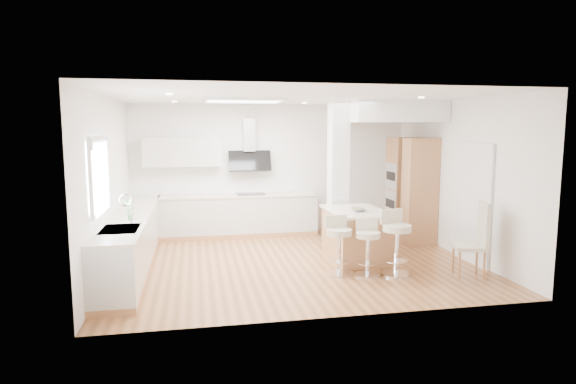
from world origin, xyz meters
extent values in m
plane|color=#A3693C|center=(0.00, 0.00, 0.00)|extent=(6.00, 6.00, 0.00)
cube|color=white|center=(0.00, 0.00, 0.00)|extent=(6.00, 5.00, 0.02)
cube|color=white|center=(0.00, 2.50, 1.40)|extent=(6.00, 0.04, 2.80)
cube|color=white|center=(-3.00, 0.00, 1.40)|extent=(0.04, 5.00, 2.80)
cube|color=white|center=(3.00, 0.00, 1.40)|extent=(0.04, 5.00, 2.80)
cube|color=white|center=(-0.80, 0.60, 2.77)|extent=(1.40, 0.95, 0.05)
cube|color=white|center=(-0.80, 0.60, 2.76)|extent=(1.25, 0.80, 0.03)
cylinder|color=white|center=(-2.00, 1.50, 2.78)|extent=(0.10, 0.10, 0.02)
cylinder|color=white|center=(-2.00, -0.50, 2.78)|extent=(0.10, 0.10, 0.02)
cylinder|color=white|center=(0.50, 1.50, 2.78)|extent=(0.10, 0.10, 0.02)
cylinder|color=white|center=(2.00, 1.00, 2.78)|extent=(0.10, 0.10, 0.02)
cylinder|color=white|center=(2.00, -0.50, 2.78)|extent=(0.10, 0.10, 0.02)
cube|color=white|center=(-2.96, -0.90, 1.65)|extent=(0.03, 1.15, 0.95)
cube|color=white|center=(-2.95, -0.90, 2.15)|extent=(0.04, 1.28, 0.06)
cube|color=white|center=(-2.95, -0.90, 1.15)|extent=(0.04, 1.28, 0.06)
cube|color=white|center=(-2.95, -1.51, 1.65)|extent=(0.04, 0.06, 0.95)
cube|color=white|center=(-2.95, -0.29, 1.65)|extent=(0.04, 0.06, 0.95)
cube|color=#B5B8BE|center=(-2.94, -0.90, 2.08)|extent=(0.03, 1.18, 0.14)
cube|color=#413C33|center=(2.99, -0.60, 1.00)|extent=(0.02, 0.90, 2.00)
cube|color=white|center=(2.97, -0.60, 1.00)|extent=(0.05, 1.00, 2.10)
cube|color=tan|center=(-2.70, 0.25, 0.05)|extent=(0.60, 4.50, 0.10)
cube|color=beige|center=(-2.70, 0.25, 0.48)|extent=(0.60, 4.50, 0.76)
cube|color=beige|center=(-2.70, 0.25, 0.88)|extent=(0.63, 4.50, 0.04)
cube|color=#BBBBC0|center=(-2.70, -1.00, 0.89)|extent=(0.50, 0.75, 0.02)
cube|color=#BBBBC0|center=(-2.70, -1.18, 0.84)|extent=(0.40, 0.34, 0.10)
cube|color=#BBBBC0|center=(-2.70, -0.82, 0.84)|extent=(0.40, 0.34, 0.10)
cylinder|color=silver|center=(-2.58, -0.70, 1.08)|extent=(0.02, 0.02, 0.36)
torus|color=silver|center=(-2.65, -0.70, 1.26)|extent=(0.18, 0.02, 0.18)
imported|color=#49904A|center=(-2.65, -0.35, 1.06)|extent=(0.17, 0.12, 0.33)
cube|color=tan|center=(-0.75, 2.20, 0.05)|extent=(3.30, 0.60, 0.10)
cube|color=beige|center=(-0.75, 2.20, 0.48)|extent=(3.30, 0.60, 0.76)
cube|color=beige|center=(-0.75, 2.20, 0.88)|extent=(3.33, 0.63, 0.04)
cube|color=black|center=(-0.50, 2.20, 0.91)|extent=(0.60, 0.40, 0.01)
cube|color=beige|center=(-1.90, 2.33, 1.80)|extent=(1.60, 0.34, 0.60)
cube|color=#BBBBC0|center=(-0.50, 2.40, 2.15)|extent=(0.25, 0.18, 0.70)
cube|color=black|center=(-0.50, 2.32, 1.60)|extent=(0.90, 0.26, 0.44)
cube|color=white|center=(1.05, 0.95, 1.40)|extent=(0.35, 0.35, 2.80)
cube|color=white|center=(2.10, 1.40, 2.60)|extent=(1.78, 2.20, 0.40)
cube|color=tan|center=(2.68, 1.50, 1.05)|extent=(0.62, 0.62, 2.10)
cube|color=tan|center=(2.68, 0.80, 1.05)|extent=(0.62, 0.40, 2.10)
cube|color=#BBBBC0|center=(2.37, 1.50, 1.30)|extent=(0.02, 0.55, 0.55)
cube|color=#BBBBC0|center=(2.37, 1.50, 0.72)|extent=(0.02, 0.55, 0.55)
cube|color=black|center=(2.36, 1.50, 1.30)|extent=(0.01, 0.45, 0.18)
cube|color=black|center=(2.36, 1.50, 0.72)|extent=(0.01, 0.45, 0.18)
cube|color=tan|center=(1.10, 0.01, 0.42)|extent=(0.88, 1.36, 0.83)
cube|color=beige|center=(1.10, 0.01, 0.85)|extent=(0.96, 1.44, 0.04)
imported|color=gray|center=(1.09, -0.14, 0.90)|extent=(0.25, 0.25, 0.06)
sphere|color=orange|center=(1.13, -0.14, 0.91)|extent=(0.07, 0.07, 0.07)
sphere|color=orange|center=(1.06, -0.12, 0.91)|extent=(0.07, 0.07, 0.07)
sphere|color=#70A537|center=(1.09, -0.17, 0.91)|extent=(0.07, 0.07, 0.07)
cylinder|color=silver|center=(0.54, -0.83, 0.01)|extent=(0.45, 0.45, 0.03)
cylinder|color=silver|center=(0.54, -0.83, 0.33)|extent=(0.07, 0.07, 0.61)
cylinder|color=silver|center=(0.54, -0.83, 0.21)|extent=(0.35, 0.35, 0.01)
cylinder|color=beige|center=(0.54, -0.83, 0.68)|extent=(0.43, 0.43, 0.09)
cube|color=beige|center=(0.52, -0.68, 0.82)|extent=(0.36, 0.08, 0.21)
cylinder|color=silver|center=(0.96, -0.97, 0.01)|extent=(0.47, 0.47, 0.03)
cylinder|color=silver|center=(0.96, -0.97, 0.32)|extent=(0.07, 0.07, 0.59)
cylinder|color=silver|center=(0.96, -0.97, 0.20)|extent=(0.36, 0.36, 0.01)
cylinder|color=beige|center=(0.96, -0.97, 0.65)|extent=(0.45, 0.45, 0.09)
cube|color=beige|center=(0.99, -0.83, 0.79)|extent=(0.35, 0.11, 0.20)
cylinder|color=silver|center=(1.41, -1.04, 0.02)|extent=(0.54, 0.54, 0.03)
cylinder|color=silver|center=(1.41, -1.04, 0.37)|extent=(0.09, 0.09, 0.68)
cylinder|color=silver|center=(1.41, -1.04, 0.23)|extent=(0.42, 0.42, 0.02)
cylinder|color=beige|center=(1.41, -1.04, 0.75)|extent=(0.51, 0.51, 0.10)
cube|color=beige|center=(1.38, -0.87, 0.91)|extent=(0.40, 0.13, 0.23)
cube|color=beige|center=(2.47, -1.34, 0.48)|extent=(0.56, 0.56, 0.06)
cube|color=beige|center=(2.66, -1.39, 0.81)|extent=(0.16, 0.42, 0.73)
cylinder|color=tan|center=(2.24, -1.47, 0.22)|extent=(0.04, 0.04, 0.45)
cylinder|color=tan|center=(2.34, -1.11, 0.22)|extent=(0.04, 0.04, 0.45)
cylinder|color=tan|center=(2.59, -1.56, 0.22)|extent=(0.04, 0.04, 0.45)
cylinder|color=tan|center=(2.69, -1.21, 0.22)|extent=(0.04, 0.04, 0.45)
camera|label=1|loc=(-1.65, -7.90, 2.29)|focal=30.00mm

